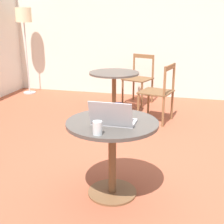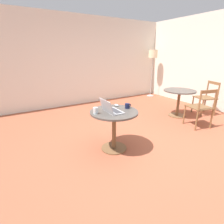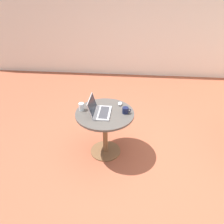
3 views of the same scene
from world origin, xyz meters
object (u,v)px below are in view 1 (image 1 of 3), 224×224
cafe_table_mid (114,82)px  mug (118,108)px  cafe_table_near (112,139)px  drinking_glass (97,128)px  chair_mid_front (159,92)px  laptop (113,119)px  chair_mid_right (139,79)px  floor_lamp (24,20)px  mouse (94,111)px

cafe_table_mid → mug: bearing=-164.9°
cafe_table_near → mug: mug is taller
cafe_table_near → drinking_glass: drinking_glass is taller
chair_mid_front → laptop: (-2.23, 0.15, 0.29)m
cafe_table_near → drinking_glass: (-0.32, 0.03, 0.21)m
chair_mid_right → cafe_table_mid: bearing=160.6°
laptop → drinking_glass: (-0.25, 0.06, 0.01)m
chair_mid_front → floor_lamp: size_ratio=0.52×
chair_mid_front → floor_lamp: bearing=67.6°
cafe_table_mid → chair_mid_front: (-0.19, -0.74, -0.08)m
laptop → mouse: bearing=44.2°
chair_mid_right → chair_mid_front: bearing=-154.4°
cafe_table_near → laptop: bearing=-159.6°
cafe_table_mid → mouse: mouse is taller
cafe_table_mid → floor_lamp: floor_lamp is taller
chair_mid_right → mug: chair_mid_right is taller
cafe_table_mid → mouse: 2.19m
mouse → drinking_glass: (-0.52, -0.20, 0.04)m
floor_lamp → drinking_glass: 4.55m
drinking_glass → cafe_table_mid: bearing=11.4°
chair_mid_right → drinking_glass: (-3.46, -0.26, 0.30)m
chair_mid_right → mouse: chair_mid_right is taller
cafe_table_near → cafe_table_mid: (2.35, 0.57, 0.00)m
laptop → chair_mid_right: bearing=5.7°
laptop → mouse: 0.37m
cafe_table_mid → chair_mid_right: bearing=-19.4°
floor_lamp → laptop: size_ratio=4.76×
laptop → chair_mid_front: bearing=-3.8°
chair_mid_right → floor_lamp: floor_lamp is taller
chair_mid_right → floor_lamp: size_ratio=0.52×
cafe_table_mid → mug: mug is taller
cafe_table_near → drinking_glass: 0.39m
mouse → mug: mug is taller
cafe_table_near → cafe_table_mid: same height
chair_mid_right → laptop: 3.23m
laptop → drinking_glass: 0.26m
cafe_table_mid → mouse: bearing=-171.0°
laptop → mouse: size_ratio=3.61×
chair_mid_right → mouse: 2.95m
cafe_table_mid → chair_mid_right: chair_mid_right is taller
cafe_table_near → mouse: bearing=49.9°
floor_lamp → laptop: bearing=-141.7°
cafe_table_near → floor_lamp: floor_lamp is taller
floor_lamp → mug: size_ratio=14.28×
mouse → floor_lamp: bearing=37.8°
chair_mid_right → mouse: (-2.94, -0.07, 0.26)m
cafe_table_near → floor_lamp: size_ratio=0.47×
cafe_table_near → chair_mid_right: bearing=5.4°
cafe_table_near → floor_lamp: (3.32, 2.65, 0.94)m
cafe_table_mid → drinking_glass: drinking_glass is taller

